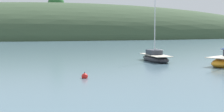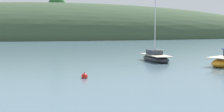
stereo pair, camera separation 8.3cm
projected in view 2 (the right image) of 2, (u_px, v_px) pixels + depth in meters
far_shoreline_hill at (50, 38)px, 99.78m from camera, size 150.00×36.00×23.07m
sailboat_navy_dinghy at (156, 58)px, 35.66m from camera, size 1.88×5.45×7.35m
mooring_buoy_outer at (85, 76)px, 24.11m from camera, size 0.44×0.44×0.54m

